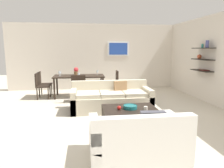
% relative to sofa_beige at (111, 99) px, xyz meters
% --- Properties ---
extents(ground_plane, '(18.00, 18.00, 0.00)m').
position_rel_sofa_beige_xyz_m(ground_plane, '(0.10, -0.34, -0.29)').
color(ground_plane, beige).
extents(back_wall_unit, '(8.40, 0.09, 2.70)m').
position_rel_sofa_beige_xyz_m(back_wall_unit, '(0.41, 3.19, 1.06)').
color(back_wall_unit, silver).
rests_on(back_wall_unit, ground).
extents(right_wall_shelf_unit, '(0.34, 8.20, 2.70)m').
position_rel_sofa_beige_xyz_m(right_wall_shelf_unit, '(3.13, 0.27, 1.06)').
color(right_wall_shelf_unit, silver).
rests_on(right_wall_shelf_unit, ground).
extents(sofa_beige, '(2.18, 0.90, 0.78)m').
position_rel_sofa_beige_xyz_m(sofa_beige, '(0.00, 0.00, 0.00)').
color(sofa_beige, beige).
rests_on(sofa_beige, ground).
extents(loveseat_white, '(1.45, 0.90, 0.78)m').
position_rel_sofa_beige_xyz_m(loveseat_white, '(0.06, -2.60, 0.00)').
color(loveseat_white, white).
rests_on(loveseat_white, ground).
extents(coffee_table, '(1.18, 0.95, 0.38)m').
position_rel_sofa_beige_xyz_m(coffee_table, '(0.25, -1.26, -0.10)').
color(coffee_table, black).
rests_on(coffee_table, ground).
extents(decorative_bowl, '(0.31, 0.31, 0.08)m').
position_rel_sofa_beige_xyz_m(decorative_bowl, '(0.25, -1.24, 0.13)').
color(decorative_bowl, '#19666B').
rests_on(decorative_bowl, coffee_table).
extents(candle_jar, '(0.08, 0.08, 0.08)m').
position_rel_sofa_beige_xyz_m(candle_jar, '(0.55, -1.39, 0.13)').
color(candle_jar, silver).
rests_on(candle_jar, coffee_table).
extents(apple_on_coffee_table, '(0.09, 0.09, 0.09)m').
position_rel_sofa_beige_xyz_m(apple_on_coffee_table, '(-0.00, -1.29, 0.13)').
color(apple_on_coffee_table, red).
rests_on(apple_on_coffee_table, coffee_table).
extents(dining_table, '(1.75, 0.87, 0.75)m').
position_rel_sofa_beige_xyz_m(dining_table, '(-0.91, 1.81, 0.38)').
color(dining_table, black).
rests_on(dining_table, ground).
extents(dining_chair_foot, '(0.44, 0.44, 0.88)m').
position_rel_sofa_beige_xyz_m(dining_chair_foot, '(-0.91, 0.97, 0.21)').
color(dining_chair_foot, black).
rests_on(dining_chair_foot, ground).
extents(dining_chair_right_far, '(0.44, 0.44, 0.88)m').
position_rel_sofa_beige_xyz_m(dining_chair_right_far, '(0.37, 2.01, 0.21)').
color(dining_chair_right_far, black).
rests_on(dining_chair_right_far, ground).
extents(dining_chair_left_far, '(0.44, 0.44, 0.88)m').
position_rel_sofa_beige_xyz_m(dining_chair_left_far, '(-2.19, 2.01, 0.21)').
color(dining_chair_left_far, black).
rests_on(dining_chair_left_far, ground).
extents(dining_chair_left_near, '(0.44, 0.44, 0.88)m').
position_rel_sofa_beige_xyz_m(dining_chair_left_near, '(-2.19, 1.62, 0.21)').
color(dining_chair_left_near, black).
rests_on(dining_chair_left_near, ground).
extents(wine_glass_left_near, '(0.06, 0.06, 0.18)m').
position_rel_sofa_beige_xyz_m(wine_glass_left_near, '(-1.57, 1.70, 0.58)').
color(wine_glass_left_near, silver).
rests_on(wine_glass_left_near, dining_table).
extents(wine_glass_right_far, '(0.08, 0.08, 0.16)m').
position_rel_sofa_beige_xyz_m(wine_glass_right_far, '(-0.25, 1.92, 0.58)').
color(wine_glass_right_far, silver).
rests_on(wine_glass_right_far, dining_table).
extents(wine_glass_left_far, '(0.07, 0.07, 0.14)m').
position_rel_sofa_beige_xyz_m(wine_glass_left_far, '(-1.57, 1.92, 0.56)').
color(wine_glass_left_far, silver).
rests_on(wine_glass_left_far, dining_table).
extents(wine_glass_foot, '(0.07, 0.07, 0.15)m').
position_rel_sofa_beige_xyz_m(wine_glass_foot, '(-0.91, 1.44, 0.56)').
color(wine_glass_foot, silver).
rests_on(wine_glass_foot, dining_table).
extents(centerpiece_vase, '(0.16, 0.16, 0.30)m').
position_rel_sofa_beige_xyz_m(centerpiece_vase, '(-1.00, 1.76, 0.61)').
color(centerpiece_vase, olive).
rests_on(centerpiece_vase, dining_table).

